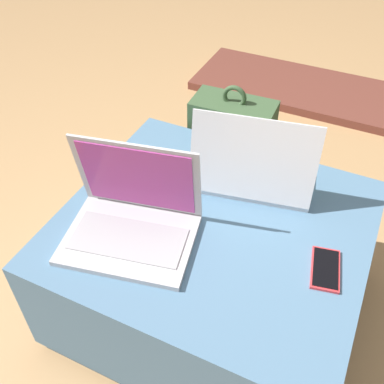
{
  "coord_description": "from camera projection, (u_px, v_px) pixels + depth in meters",
  "views": [
    {
      "loc": [
        0.32,
        -0.81,
        1.33
      ],
      "look_at": [
        -0.07,
        0.01,
        0.49
      ],
      "focal_mm": 42.0,
      "sensor_mm": 36.0,
      "label": 1
    }
  ],
  "objects": [
    {
      "name": "ground_plane",
      "position": [
        210.0,
        304.0,
        1.54
      ],
      "size": [
        14.0,
        14.0,
        0.0
      ],
      "primitive_type": "plane",
      "color": "tan"
    },
    {
      "name": "ottoman",
      "position": [
        212.0,
        267.0,
        1.4
      ],
      "size": [
        0.85,
        0.77,
        0.41
      ],
      "color": "#2A3D4E",
      "rests_on": "ground_plane"
    },
    {
      "name": "backpack",
      "position": [
        231.0,
        158.0,
        1.75
      ],
      "size": [
        0.3,
        0.2,
        0.56
      ],
      "rotation": [
        0.0,
        0.0,
        3.19
      ],
      "color": "#385133",
      "rests_on": "ground_plane"
    },
    {
      "name": "fireplace_hearth",
      "position": [
        318.0,
        92.0,
        2.54
      ],
      "size": [
        1.4,
        0.5,
        0.04
      ],
      "color": "brown",
      "rests_on": "ground_plane"
    },
    {
      "name": "laptop_far",
      "position": [
        253.0,
        169.0,
        1.35
      ],
      "size": [
        0.4,
        0.31,
        0.26
      ],
      "rotation": [
        0.0,
        0.0,
        3.33
      ],
      "color": "silver",
      "rests_on": "ottoman"
    },
    {
      "name": "cell_phone",
      "position": [
        325.0,
        269.0,
        1.13
      ],
      "size": [
        0.1,
        0.15,
        0.01
      ],
      "rotation": [
        0.0,
        0.0,
        3.34
      ],
      "color": "red",
      "rests_on": "ottoman"
    },
    {
      "name": "laptop_near",
      "position": [
        132.0,
        218.0,
        1.2
      ],
      "size": [
        0.39,
        0.32,
        0.27
      ],
      "rotation": [
        0.0,
        0.0,
        0.2
      ],
      "color": "#B7B7BC",
      "rests_on": "ottoman"
    }
  ]
}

